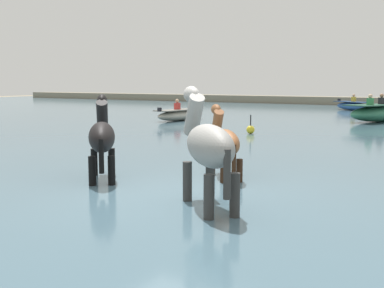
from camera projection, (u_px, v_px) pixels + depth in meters
The scene contains 9 objects.
ground_plane at pixel (179, 219), 7.94m from camera, with size 120.00×120.00×0.00m, color gray.
water_surface at pixel (343, 142), 16.37m from camera, with size 90.00×90.00×0.42m, color #476675.
horse_lead_black at pixel (102, 139), 9.01m from camera, with size 1.42×1.58×1.97m.
horse_trailing_grey at pixel (208, 149), 6.97m from camera, with size 1.69×1.59×2.15m.
horse_flank_chestnut at pixel (225, 144), 9.21m from camera, with size 1.30×1.39×1.77m.
boat_far_offshore at pixel (352, 106), 30.84m from camera, with size 2.80×2.47×1.02m.
boat_mid_channel at pixel (382, 113), 22.11m from camera, with size 2.96×4.12×1.26m.
boat_near_starboard at pixel (178, 115), 22.72m from camera, with size 1.20×2.79×0.99m.
channel_buoy at pixel (250, 129), 16.97m from camera, with size 0.29×0.29×0.66m.
Camera 1 is at (4.22, -6.47, 2.22)m, focal length 46.01 mm.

